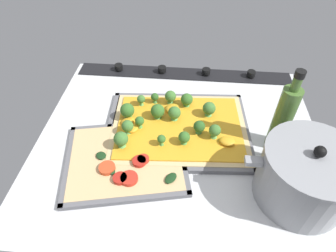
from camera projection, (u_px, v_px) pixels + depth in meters
ground_plane at (178, 141)px, 79.30cm from camera, size 76.35×67.44×3.00cm
stove_control_panel at (184, 73)px, 99.21cm from camera, size 73.30×7.00×2.60cm
baking_tray_front at (178, 129)px, 79.90cm from camera, size 41.07×32.06×1.30cm
broccoli_pizza at (174, 124)px, 79.01cm from camera, size 38.52×29.51×5.97cm
baking_tray_back at (126, 159)px, 72.28cm from camera, size 34.26×30.61×1.30cm
veggie_pizza_back at (126, 159)px, 71.43cm from camera, size 31.42×27.77×1.90cm
cooking_pot at (306, 176)px, 60.84cm from camera, size 27.20×20.40×16.11cm
oil_bottle at (283, 118)px, 69.71cm from camera, size 4.65×4.65×23.11cm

